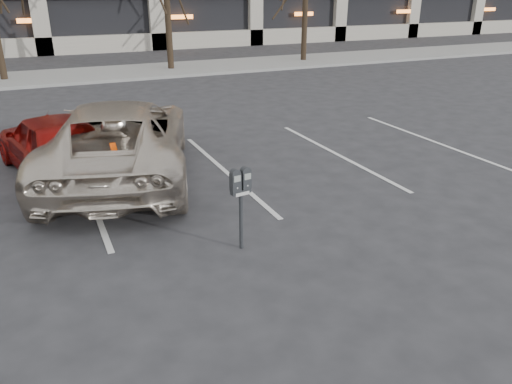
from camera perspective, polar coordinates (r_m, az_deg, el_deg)
The scene contains 6 objects.
ground at distance 8.21m, azimuth -6.87°, elevation -4.08°, with size 140.00×140.00×0.00m, color #28282B.
sidewalk at distance 23.42m, azimuth -19.35°, elevation 12.46°, with size 80.00×4.00×0.12m, color gray.
stall_lines at distance 10.05m, azimuth -18.58°, elevation 0.02°, with size 16.90×5.20×0.00m.
parking_meter at distance 7.15m, azimuth -1.77°, elevation 0.36°, with size 0.33×0.17×1.25m.
suv_silver at distance 10.48m, azimuth -15.39°, elevation 5.85°, with size 4.09×6.19×1.59m.
car_red at distance 11.04m, azimuth -22.05°, elevation 5.18°, with size 1.58×3.93×1.34m, color #9B110E.
Camera 1 is at (-2.11, -7.04, 3.65)m, focal length 35.00 mm.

